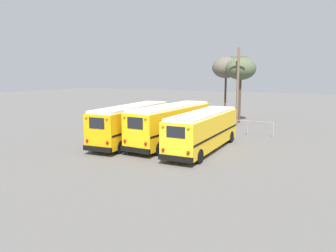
# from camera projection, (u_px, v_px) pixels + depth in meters

# --- Properties ---
(ground_plane) EXTENTS (160.00, 160.00, 0.00)m
(ground_plane) POSITION_uv_depth(u_px,v_px,m) (170.00, 145.00, 27.56)
(ground_plane) COLOR #5B5956
(school_bus_0) EXTENTS (3.01, 10.51, 3.22)m
(school_bus_0) POSITION_uv_depth(u_px,v_px,m) (132.00, 123.00, 28.12)
(school_bus_0) COLOR #E5A00C
(school_bus_0) RESTS_ON ground
(school_bus_1) EXTENTS (3.01, 10.67, 3.30)m
(school_bus_1) POSITION_uv_depth(u_px,v_px,m) (171.00, 123.00, 27.57)
(school_bus_1) COLOR yellow
(school_bus_1) RESTS_ON ground
(school_bus_2) EXTENTS (2.56, 10.32, 3.00)m
(school_bus_2) POSITION_uv_depth(u_px,v_px,m) (204.00, 129.00, 25.36)
(school_bus_2) COLOR yellow
(school_bus_2) RESTS_ON ground
(utility_pole) EXTENTS (1.80, 0.26, 8.78)m
(utility_pole) POSITION_uv_depth(u_px,v_px,m) (238.00, 86.00, 36.54)
(utility_pole) COLOR brown
(utility_pole) RESTS_ON ground
(bare_tree_0) EXTENTS (3.49, 3.49, 7.96)m
(bare_tree_0) POSITION_uv_depth(u_px,v_px,m) (226.00, 68.00, 40.78)
(bare_tree_0) COLOR #473323
(bare_tree_0) RESTS_ON ground
(bare_tree_1) EXTENTS (3.56, 3.56, 7.83)m
(bare_tree_1) POSITION_uv_depth(u_px,v_px,m) (241.00, 69.00, 38.61)
(bare_tree_1) COLOR #473323
(bare_tree_1) RESTS_ON ground
(fence_line) EXTENTS (14.52, 0.06, 1.42)m
(fence_line) POSITION_uv_depth(u_px,v_px,m) (201.00, 122.00, 33.74)
(fence_line) COLOR #939399
(fence_line) RESTS_ON ground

